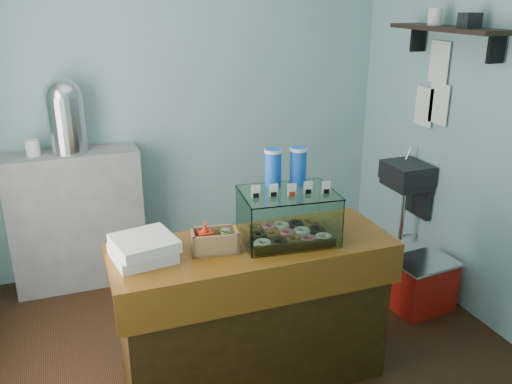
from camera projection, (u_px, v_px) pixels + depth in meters
name	position (u px, v px, depth m)	size (l,w,h in m)	color
ground	(240.00, 352.00, 3.57)	(3.50, 3.50, 0.00)	black
room_shell	(241.00, 93.00, 3.00)	(3.54, 3.04, 2.82)	#7FAFBA
counter	(253.00, 312.00, 3.19)	(1.60, 0.60, 0.90)	#3B230B
back_shelf	(78.00, 220.00, 4.26)	(1.00, 0.32, 1.10)	#9A9A9C
display_case	(287.00, 211.00, 3.08)	(0.56, 0.43, 0.51)	#34200F
condiment_crate	(214.00, 240.00, 2.94)	(0.27, 0.19, 0.17)	#A77F53
pastry_boxes	(143.00, 248.00, 2.85)	(0.36, 0.36, 0.12)	white
coffee_urn	(65.00, 113.00, 3.98)	(0.31, 0.31, 0.56)	silver
red_cooler	(422.00, 284.00, 4.01)	(0.48, 0.38, 0.39)	red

